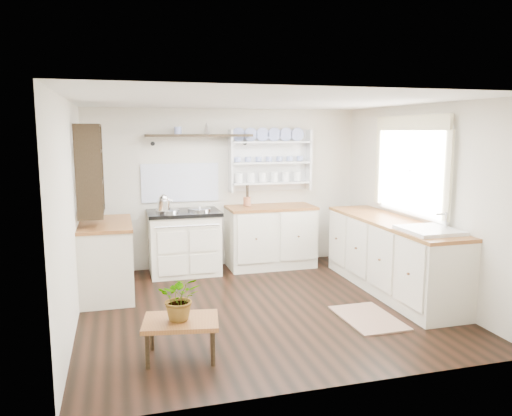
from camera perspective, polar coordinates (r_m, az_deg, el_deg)
name	(u,v)px	position (r m, az deg, el deg)	size (l,w,h in m)	color
floor	(262,306)	(5.82, 0.68, -11.14)	(4.00, 3.80, 0.01)	black
wall_back	(226,188)	(7.36, -3.46, 2.29)	(4.00, 0.02, 2.30)	beige
wall_right	(420,200)	(6.38, 18.21, 0.85)	(0.02, 3.80, 2.30)	beige
wall_left	(71,215)	(5.33, -20.41, -0.76)	(0.02, 3.80, 2.30)	beige
ceiling	(262,101)	(5.47, 0.72, 12.11)	(4.00, 3.80, 0.01)	white
window	(411,165)	(6.44, 17.27, 4.68)	(0.08, 1.55, 1.22)	white
aga_cooker	(184,242)	(7.04, -8.19, -3.85)	(0.99, 0.69, 0.92)	white
back_cabinets	(271,236)	(7.33, 1.69, -3.18)	(1.27, 0.63, 0.90)	white
right_cabinets	(391,255)	(6.43, 15.19, -5.21)	(0.62, 2.43, 0.90)	white
belfast_sink	(429,241)	(5.74, 19.15, -3.59)	(0.55, 0.60, 0.45)	white
left_cabinets	(107,258)	(6.33, -16.70, -5.49)	(0.62, 1.13, 0.90)	white
plate_rack	(269,160)	(7.45, 1.49, 5.52)	(1.20, 0.22, 0.90)	white
high_shelf	(199,136)	(7.11, -6.49, 8.15)	(1.50, 0.29, 0.16)	black
left_shelving	(90,168)	(6.17, -18.45, 4.32)	(0.28, 0.80, 1.05)	black
kettle	(164,202)	(6.79, -10.51, 0.62)	(0.17, 0.17, 0.21)	silver
utensil_crock	(247,201)	(7.23, -1.03, 0.76)	(0.11, 0.11, 0.13)	#9D5A39
center_table	(181,324)	(4.53, -8.58, -13.02)	(0.72, 0.57, 0.35)	brown
potted_plant	(180,298)	(4.45, -8.65, -10.09)	(0.36, 0.31, 0.40)	#3F7233
floor_rug	(368,318)	(5.58, 12.71, -12.15)	(0.55, 0.85, 0.02)	#825E4B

